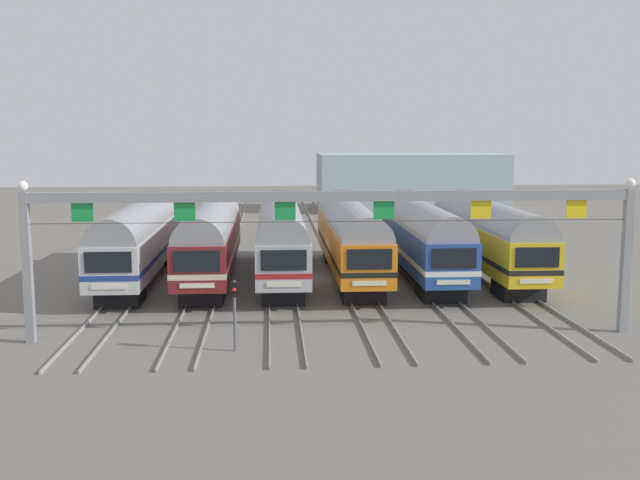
{
  "coord_description": "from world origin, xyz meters",
  "views": [
    {
      "loc": [
        -2.77,
        -45.38,
        8.98
      ],
      "look_at": [
        0.45,
        2.74,
        1.99
      ],
      "focal_mm": 41.83,
      "sensor_mm": 36.0,
      "label": 1
    }
  ],
  "objects_px": {
    "commuter_train_maroon": "(211,236)",
    "commuter_train_stainless": "(281,236)",
    "yard_signal_mast": "(234,302)",
    "commuter_train_blue": "(419,234)",
    "commuter_train_yellow": "(486,234)",
    "commuter_train_silver": "(140,237)",
    "commuter_train_orange": "(350,235)",
    "catenary_gantry": "(335,216)"
  },
  "relations": [
    {
      "from": "commuter_train_maroon",
      "to": "commuter_train_yellow",
      "type": "height_order",
      "value": "commuter_train_yellow"
    },
    {
      "from": "commuter_train_orange",
      "to": "commuter_train_yellow",
      "type": "bearing_deg",
      "value": 0.0
    },
    {
      "from": "commuter_train_orange",
      "to": "commuter_train_blue",
      "type": "distance_m",
      "value": 4.28
    },
    {
      "from": "commuter_train_stainless",
      "to": "commuter_train_blue",
      "type": "relative_size",
      "value": 1.0
    },
    {
      "from": "commuter_train_stainless",
      "to": "commuter_train_orange",
      "type": "height_order",
      "value": "same"
    },
    {
      "from": "commuter_train_silver",
      "to": "commuter_train_orange",
      "type": "height_order",
      "value": "same"
    },
    {
      "from": "commuter_train_silver",
      "to": "commuter_train_maroon",
      "type": "bearing_deg",
      "value": -0.06
    },
    {
      "from": "commuter_train_yellow",
      "to": "yard_signal_mast",
      "type": "bearing_deg",
      "value": -134.31
    },
    {
      "from": "yard_signal_mast",
      "to": "commuter_train_blue",
      "type": "bearing_deg",
      "value": 55.11
    },
    {
      "from": "commuter_train_blue",
      "to": "commuter_train_yellow",
      "type": "bearing_deg",
      "value": 0.0
    },
    {
      "from": "commuter_train_yellow",
      "to": "commuter_train_stainless",
      "type": "bearing_deg",
      "value": 180.0
    },
    {
      "from": "commuter_train_maroon",
      "to": "commuter_train_yellow",
      "type": "bearing_deg",
      "value": 0.01
    },
    {
      "from": "yard_signal_mast",
      "to": "commuter_train_maroon",
      "type": "bearing_deg",
      "value": 97.94
    },
    {
      "from": "commuter_train_silver",
      "to": "yard_signal_mast",
      "type": "height_order",
      "value": "commuter_train_silver"
    },
    {
      "from": "commuter_train_silver",
      "to": "commuter_train_blue",
      "type": "bearing_deg",
      "value": 0.0
    },
    {
      "from": "catenary_gantry",
      "to": "yard_signal_mast",
      "type": "bearing_deg",
      "value": -156.61
    },
    {
      "from": "commuter_train_stainless",
      "to": "commuter_train_yellow",
      "type": "bearing_deg",
      "value": 0.0
    },
    {
      "from": "commuter_train_maroon",
      "to": "yard_signal_mast",
      "type": "xyz_separation_m",
      "value": [
        2.14,
        -15.35,
        -0.61
      ]
    },
    {
      "from": "commuter_train_maroon",
      "to": "commuter_train_blue",
      "type": "height_order",
      "value": "commuter_train_blue"
    },
    {
      "from": "commuter_train_orange",
      "to": "commuter_train_blue",
      "type": "relative_size",
      "value": 1.0
    },
    {
      "from": "commuter_train_silver",
      "to": "catenary_gantry",
      "type": "height_order",
      "value": "catenary_gantry"
    },
    {
      "from": "commuter_train_orange",
      "to": "commuter_train_yellow",
      "type": "xyz_separation_m",
      "value": [
        8.56,
        0.0,
        0.0
      ]
    },
    {
      "from": "commuter_train_yellow",
      "to": "commuter_train_blue",
      "type": "bearing_deg",
      "value": 180.0
    },
    {
      "from": "commuter_train_maroon",
      "to": "commuter_train_yellow",
      "type": "distance_m",
      "value": 17.13
    },
    {
      "from": "commuter_train_silver",
      "to": "commuter_train_stainless",
      "type": "xyz_separation_m",
      "value": [
        8.56,
        0.0,
        0.0
      ]
    },
    {
      "from": "yard_signal_mast",
      "to": "commuter_train_stainless",
      "type": "bearing_deg",
      "value": 82.06
    },
    {
      "from": "yard_signal_mast",
      "to": "catenary_gantry",
      "type": "bearing_deg",
      "value": 23.39
    },
    {
      "from": "commuter_train_stainless",
      "to": "yard_signal_mast",
      "type": "height_order",
      "value": "commuter_train_stainless"
    },
    {
      "from": "commuter_train_maroon",
      "to": "commuter_train_orange",
      "type": "xyz_separation_m",
      "value": [
        8.56,
        0.0,
        0.0
      ]
    },
    {
      "from": "commuter_train_silver",
      "to": "catenary_gantry",
      "type": "bearing_deg",
      "value": -51.58
    },
    {
      "from": "commuter_train_orange",
      "to": "catenary_gantry",
      "type": "height_order",
      "value": "catenary_gantry"
    },
    {
      "from": "commuter_train_maroon",
      "to": "yard_signal_mast",
      "type": "height_order",
      "value": "commuter_train_maroon"
    },
    {
      "from": "commuter_train_blue",
      "to": "commuter_train_yellow",
      "type": "height_order",
      "value": "same"
    },
    {
      "from": "commuter_train_yellow",
      "to": "catenary_gantry",
      "type": "height_order",
      "value": "catenary_gantry"
    },
    {
      "from": "commuter_train_blue",
      "to": "commuter_train_orange",
      "type": "bearing_deg",
      "value": 180.0
    },
    {
      "from": "commuter_train_silver",
      "to": "commuter_train_stainless",
      "type": "distance_m",
      "value": 8.56
    },
    {
      "from": "commuter_train_maroon",
      "to": "commuter_train_stainless",
      "type": "distance_m",
      "value": 4.28
    },
    {
      "from": "commuter_train_blue",
      "to": "commuter_train_yellow",
      "type": "distance_m",
      "value": 4.28
    },
    {
      "from": "commuter_train_stainless",
      "to": "commuter_train_orange",
      "type": "xyz_separation_m",
      "value": [
        4.28,
        0.0,
        0.0
      ]
    },
    {
      "from": "yard_signal_mast",
      "to": "commuter_train_orange",
      "type": "bearing_deg",
      "value": 67.29
    },
    {
      "from": "commuter_train_maroon",
      "to": "commuter_train_orange",
      "type": "distance_m",
      "value": 8.56
    },
    {
      "from": "commuter_train_stainless",
      "to": "yard_signal_mast",
      "type": "xyz_separation_m",
      "value": [
        -2.14,
        -15.35,
        -0.62
      ]
    }
  ]
}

